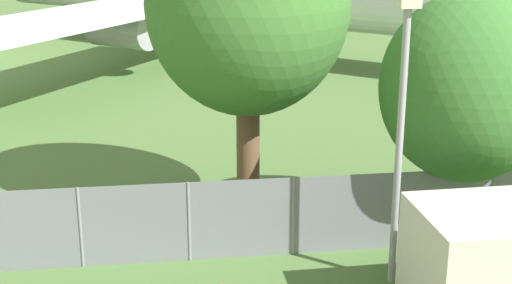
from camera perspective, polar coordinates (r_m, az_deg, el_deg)
The scene contains 5 objects.
perimeter_fence at distance 17.48m, azimuth 3.02°, elevation -5.95°, with size 56.07×0.07×2.02m.
portable_cabin at distance 15.11m, azimuth 19.07°, elevation -9.67°, with size 3.50×2.50×2.59m.
tree_near_hangar at distance 18.86m, azimuth -0.68°, elevation 10.88°, with size 5.36×5.36×8.77m.
tree_left_of_cabin at distance 18.11m, azimuth 16.50°, elevation 4.15°, with size 4.25×4.25×6.36m.
light_mast at distance 15.46m, azimuth 11.58°, elevation 2.72°, with size 0.44×0.44×6.57m.
Camera 1 is at (-3.07, -5.85, 7.92)m, focal length 50.00 mm.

